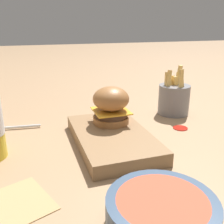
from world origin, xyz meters
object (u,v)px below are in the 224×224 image
Objects in this scene: burger at (111,105)px; spoon at (0,128)px; serving_board at (112,138)px; fries_basket at (174,98)px; side_bowl at (161,213)px.

spoon is at bearing 67.26° from burger.
serving_board is 2.98× the size of burger.
side_bowl is (-0.43, 0.28, -0.02)m from fries_basket.
side_bowl reaches higher than spoon.
side_bowl is at bearing 147.47° from fries_basket.
side_bowl is (-0.34, 0.04, -0.05)m from burger.
spoon is (0.02, 0.52, -0.04)m from fries_basket.
side_bowl is at bearing 174.06° from burger.
burger reaches higher than serving_board.
burger reaches higher than side_bowl.
burger is 0.34m from side_bowl.
serving_board is at bearing 152.94° from spoon.
burger is at bearing -15.71° from serving_board.
side_bowl is 0.52m from spoon.
spoon is at bearing 56.44° from serving_board.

